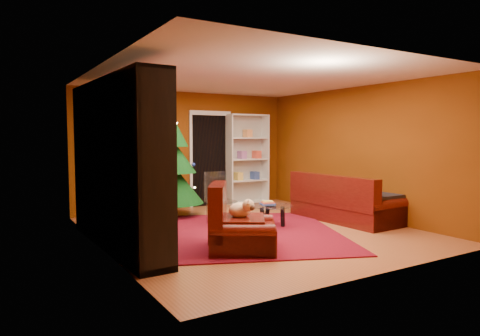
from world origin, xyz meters
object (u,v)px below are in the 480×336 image
white_bookshelf (248,159)px  rug (250,232)px  gift_box_red (163,206)px  coffee_table (271,216)px  christmas_tree (173,164)px  sofa (346,197)px  gift_box_teal (147,207)px  armchair (243,224)px  dog (240,210)px  acrylic_chair (221,201)px  media_unit (116,164)px  gift_box_green (157,211)px

white_bookshelf → rug: bearing=-119.2°
gift_box_red → white_bookshelf: bearing=-0.5°
gift_box_red → coffee_table: 2.76m
christmas_tree → gift_box_red: (0.03, 0.65, -0.94)m
rug → christmas_tree: (-0.51, 2.10, 1.04)m
sofa → rug: bearing=87.4°
gift_box_teal → sofa: (3.10, -2.52, 0.30)m
armchair → coffee_table: armchair is taller
christmas_tree → dog: 2.97m
gift_box_red → white_bookshelf: 2.34m
sofa → acrylic_chair: size_ratio=2.42×
gift_box_teal → white_bookshelf: bearing=5.0°
gift_box_teal → acrylic_chair: acrylic_chair is taller
white_bookshelf → sofa: white_bookshelf is taller
white_bookshelf → dog: 4.30m
armchair → dog: size_ratio=2.46×
rug → sofa: size_ratio=1.57×
gift_box_red → media_unit: bearing=-123.6°
media_unit → sofa: 4.37m
christmas_tree → armchair: 3.07m
media_unit → acrylic_chair: 2.22m
gift_box_green → armchair: armchair is taller
christmas_tree → gift_box_red: 1.14m
sofa → coffee_table: 1.63m
christmas_tree → gift_box_teal: size_ratio=6.75×
gift_box_red → armchair: (-0.20, -3.65, 0.27)m
rug → coffee_table: bearing=20.3°
gift_box_green → coffee_table: (1.41, -1.91, 0.06)m
media_unit → christmas_tree: size_ratio=1.46×
gift_box_green → gift_box_red: size_ratio=1.24×
acrylic_chair → dog: bearing=-110.6°
gift_box_teal → christmas_tree: bearing=-43.5°
rug → dog: 1.22m
sofa → dog: bearing=103.6°
christmas_tree → dog: (-0.19, -2.93, -0.48)m
rug → gift_box_red: bearing=100.0°
dog → coffee_table: (1.26, 1.03, -0.37)m
dog → christmas_tree: bearing=28.6°
media_unit → gift_box_red: media_unit is taller
gift_box_green → gift_box_red: gift_box_green is taller
rug → christmas_tree: 2.40m
white_bookshelf → armchair: (-2.34, -3.63, -0.68)m
sofa → white_bookshelf: bearing=8.1°
gift_box_teal → coffee_table: (1.50, -2.30, 0.04)m
christmas_tree → sofa: christmas_tree is taller
rug → acrylic_chair: size_ratio=3.81×
white_bookshelf → gift_box_green: bearing=-164.2°
media_unit → gift_box_red: 3.18m
gift_box_teal → dog: bearing=-85.9°
white_bookshelf → sofa: 2.86m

